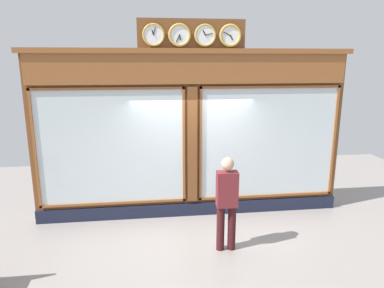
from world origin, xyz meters
name	(u,v)px	position (x,y,z in m)	size (l,w,h in m)	color
shop_facade	(191,133)	(0.00, -0.12, 1.78)	(6.59, 0.42, 4.05)	brown
pedestrian	(227,200)	(-0.41, 1.48, 0.93)	(0.37, 0.23, 1.69)	#3A1316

